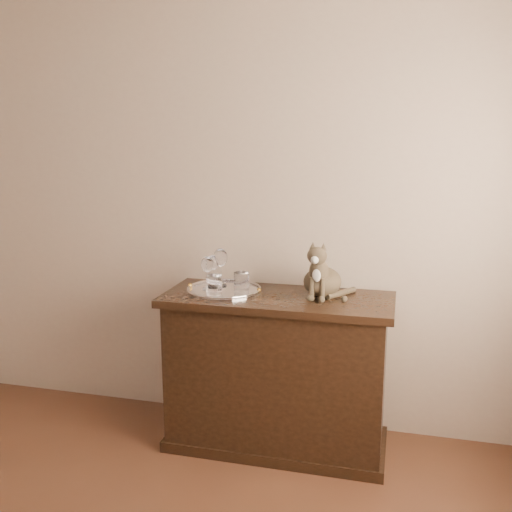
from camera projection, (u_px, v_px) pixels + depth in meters
The scene contains 9 objects.
wall_back at pixel (189, 192), 3.31m from camera, with size 4.00×0.10×2.70m, color tan.
sideboard at pixel (277, 372), 3.06m from camera, with size 1.20×0.50×0.85m, color black, non-canonical shape.
tray at pixel (224, 290), 3.07m from camera, with size 0.40×0.40×0.01m, color silver.
wine_glass_a at pixel (213, 271), 3.13m from camera, with size 0.07×0.07×0.17m, color white, non-canonical shape.
wine_glass_b at pixel (220, 267), 3.13m from camera, with size 0.08×0.08×0.21m, color white, non-canonical shape.
wine_glass_c at pixel (207, 273), 3.06m from camera, with size 0.07×0.07×0.18m, color silver, non-canonical shape.
tumbler_b at pixel (214, 284), 2.99m from camera, with size 0.09×0.09×0.10m, color white.
tumbler_c at pixel (242, 281), 3.06m from camera, with size 0.08×0.08×0.09m, color white.
cat at pixel (323, 268), 2.95m from camera, with size 0.30×0.28×0.30m, color brown, non-canonical shape.
Camera 1 is at (1.21, -0.87, 1.65)m, focal length 40.00 mm.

